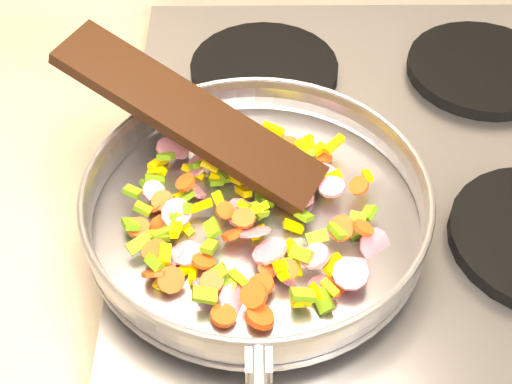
{
  "coord_description": "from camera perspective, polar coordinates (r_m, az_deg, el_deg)",
  "views": [
    {
      "loc": [
        -0.86,
        1.07,
        1.51
      ],
      "look_at": [
        -0.85,
        1.54,
        1.0
      ],
      "focal_mm": 50.0,
      "sensor_mm": 36.0,
      "label": 1
    }
  ],
  "objects": [
    {
      "name": "cooktop",
      "position": [
        0.86,
        10.22,
        2.43
      ],
      "size": [
        0.6,
        0.6,
        0.04
      ],
      "primitive_type": "cube",
      "color": "#939399",
      "rests_on": "counter_top"
    },
    {
      "name": "grate_fl",
      "position": [
        0.73,
        1.0,
        -3.83
      ],
      "size": [
        0.19,
        0.19,
        0.02
      ],
      "primitive_type": "cylinder",
      "color": "black",
      "rests_on": "cooktop"
    },
    {
      "name": "grate_bl",
      "position": [
        0.93,
        0.67,
        9.77
      ],
      "size": [
        0.19,
        0.19,
        0.02
      ],
      "primitive_type": "cylinder",
      "color": "black",
      "rests_on": "cooktop"
    },
    {
      "name": "grate_br",
      "position": [
        0.97,
        17.6,
        9.39
      ],
      "size": [
        0.19,
        0.19,
        0.02
      ],
      "primitive_type": "cylinder",
      "color": "black",
      "rests_on": "cooktop"
    },
    {
      "name": "saute_pan",
      "position": [
        0.71,
        0.0,
        -0.99
      ],
      "size": [
        0.38,
        0.55,
        0.05
      ],
      "rotation": [
        0.0,
        0.0,
        0.0
      ],
      "color": "#9E9EA5",
      "rests_on": "grate_fl"
    },
    {
      "name": "vegetable_heap",
      "position": [
        0.71,
        -0.44,
        -1.89
      ],
      "size": [
        0.27,
        0.28,
        0.05
      ],
      "color": "#619412",
      "rests_on": "saute_pan"
    },
    {
      "name": "wooden_spatula",
      "position": [
        0.74,
        -5.27,
        6.1
      ],
      "size": [
        0.29,
        0.19,
        0.11
      ],
      "primitive_type": "cube",
      "rotation": [
        0.0,
        -0.32,
        2.67
      ],
      "color": "black",
      "rests_on": "saute_pan"
    }
  ]
}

